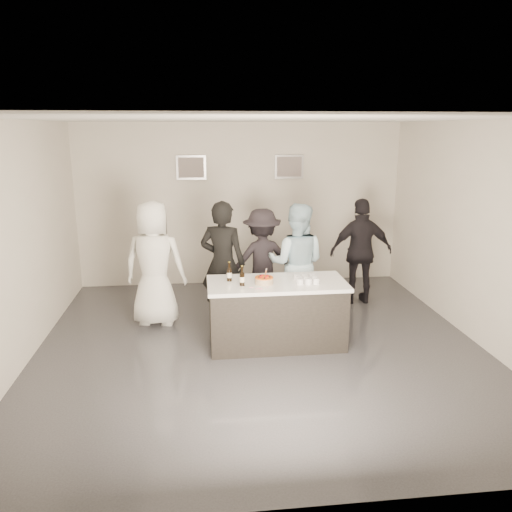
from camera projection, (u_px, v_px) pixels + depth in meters
name	position (u px, v px, depth m)	size (l,w,h in m)	color
floor	(260.00, 346.00, 6.81)	(6.00, 6.00, 0.00)	#3D3D42
ceiling	(261.00, 119.00, 6.07)	(6.00, 6.00, 0.00)	white
wall_back	(241.00, 205.00, 9.33)	(6.00, 0.04, 3.00)	silver
wall_front	(312.00, 330.00, 3.55)	(6.00, 0.04, 3.00)	silver
wall_left	(18.00, 245.00, 6.11)	(0.04, 6.00, 3.00)	silver
wall_right	(479.00, 234.00, 6.77)	(0.04, 6.00, 3.00)	silver
picture_left	(191.00, 168.00, 9.02)	(0.54, 0.04, 0.44)	#B2B2B7
picture_right	(289.00, 167.00, 9.22)	(0.54, 0.04, 0.44)	#B2B2B7
bar_counter	(277.00, 313.00, 6.78)	(1.86, 0.86, 0.90)	white
cake	(264.00, 281.00, 6.58)	(0.24, 0.24, 0.08)	orange
beer_bottle_a	(229.00, 272.00, 6.67)	(0.07, 0.07, 0.26)	black
beer_bottle_b	(242.00, 276.00, 6.48)	(0.07, 0.07, 0.26)	black
tumbler_cluster	(307.00, 279.00, 6.67)	(0.30, 0.30, 0.08)	orange
candles	(259.00, 288.00, 6.40)	(0.24, 0.08, 0.01)	pink
person_main_black	(223.00, 264.00, 7.40)	(0.69, 0.45, 1.88)	black
person_main_blue	(296.00, 263.00, 7.53)	(0.89, 0.69, 1.82)	silver
person_guest_left	(154.00, 264.00, 7.40)	(0.92, 0.60, 1.88)	white
person_guest_right	(361.00, 252.00, 8.34)	(1.04, 0.43, 1.78)	black
person_guest_back	(262.00, 260.00, 8.02)	(1.08, 0.62, 1.67)	black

